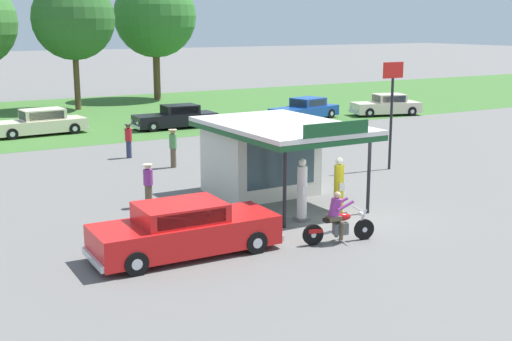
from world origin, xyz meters
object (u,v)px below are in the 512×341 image
parked_car_second_row_spare (176,118)px  bystander_chatting_near_pumps (129,140)px  bystander_strolling_foreground (148,184)px  gas_pump_nearside (302,192)px  motorcycle_with_rider (338,221)px  parked_car_back_row_centre_right (386,106)px  bystander_admiring_sedan (173,147)px  gas_pump_offside (339,188)px  featured_classic_sedan (185,230)px  parked_car_back_row_centre_left (305,110)px  roadside_pole_sign (392,97)px  parked_car_back_row_far_right (40,123)px

parked_car_second_row_spare → bystander_chatting_near_pumps: size_ratio=3.23×
bystander_strolling_foreground → gas_pump_nearside: bearing=-48.4°
gas_pump_nearside → bystander_chatting_near_pumps: 13.27m
gas_pump_nearside → motorcycle_with_rider: (-0.38, -2.47, -0.32)m
parked_car_back_row_centre_right → bystander_strolling_foreground: 28.04m
parked_car_second_row_spare → gas_pump_nearside: bearing=-102.6°
bystander_admiring_sedan → gas_pump_offside: bearing=-79.9°
featured_classic_sedan → parked_car_second_row_spare: size_ratio=1.02×
parked_car_second_row_spare → bystander_chatting_near_pumps: (-5.89, -7.65, 0.23)m
parked_car_back_row_centre_left → parked_car_second_row_spare: bearing=175.0°
parked_car_second_row_spare → parked_car_back_row_centre_left: bearing=-5.0°
roadside_pole_sign → parked_car_back_row_centre_right: bearing=49.3°
featured_classic_sedan → parked_car_back_row_centre_right: (24.95, 20.03, -0.03)m
parked_car_back_row_far_right → parked_car_back_row_centre_left: (17.22, -2.46, -0.04)m
motorcycle_with_rider → bystander_admiring_sedan: size_ratio=1.29×
parked_car_back_row_centre_left → gas_pump_nearside: bearing=-124.7°
gas_pump_nearside → parked_car_back_row_far_right: 22.77m
featured_classic_sedan → bystander_chatting_near_pumps: bystander_chatting_near_pumps is taller
gas_pump_nearside → parked_car_back_row_centre_left: gas_pump_nearside is taller
motorcycle_with_rider → bystander_chatting_near_pumps: size_ratio=1.37×
gas_pump_nearside → parked_car_second_row_spare: size_ratio=0.39×
parked_car_back_row_centre_left → bystander_strolling_foreground: 23.72m
gas_pump_nearside → roadside_pole_sign: bearing=30.7°
bystander_strolling_foreground → roadside_pole_sign: size_ratio=0.33×
parked_car_back_row_centre_right → parked_car_second_row_spare: size_ratio=0.97×
gas_pump_nearside → bystander_strolling_foreground: bearing=131.6°
parked_car_back_row_centre_left → bystander_chatting_near_pumps: bearing=-155.7°
gas_pump_offside → parked_car_back_row_centre_left: bearing=58.3°
parked_car_back_row_centre_left → roadside_pole_sign: bearing=-111.1°
motorcycle_with_rider → parked_car_back_row_centre_left: size_ratio=0.41×
featured_classic_sedan → parked_car_back_row_centre_left: featured_classic_sedan is taller
parked_car_back_row_centre_right → gas_pump_nearside: bearing=-136.9°
parked_car_second_row_spare → parked_car_back_row_far_right: bearing=168.3°
roadside_pole_sign → bystander_admiring_sedan: bearing=147.4°
motorcycle_with_rider → bystander_chatting_near_pumps: bearing=93.1°
parked_car_back_row_centre_right → roadside_pole_sign: bearing=-130.7°
gas_pump_offside → parked_car_second_row_spare: (3.14, 20.87, -0.26)m
gas_pump_nearside → parked_car_back_row_centre_right: (20.15, 18.89, -0.28)m
featured_classic_sedan → parked_car_second_row_spare: 23.96m
gas_pump_nearside → motorcycle_with_rider: gas_pump_nearside is taller
gas_pump_offside → bystander_strolling_foreground: gas_pump_offside is taller
gas_pump_nearside → parked_car_back_row_centre_left: bearing=55.3°
parked_car_back_row_centre_right → parked_car_back_row_centre_left: 6.35m
gas_pump_offside → roadside_pole_sign: roadside_pole_sign is taller
gas_pump_nearside → parked_car_back_row_centre_right: gas_pump_nearside is taller
gas_pump_nearside → bystander_strolling_foreground: gas_pump_nearside is taller
featured_classic_sedan → roadside_pole_sign: size_ratio=1.15×
parked_car_back_row_centre_right → parked_car_second_row_spare: parked_car_back_row_centre_right is taller
parked_car_back_row_centre_left → bystander_admiring_sedan: (-14.17, -10.03, 0.31)m
featured_classic_sedan → parked_car_back_row_centre_right: bearing=38.8°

